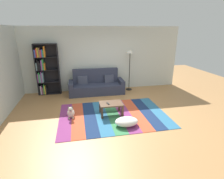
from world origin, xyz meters
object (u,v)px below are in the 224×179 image
object	(u,v)px
bookshelf	(45,70)
standing_lamp	(130,57)
couch	(96,85)
dog	(71,113)
tv_remote	(108,103)
coffee_table	(111,105)
pouf	(126,122)

from	to	relation	value
bookshelf	standing_lamp	bearing A→B (deg)	-2.30
couch	dog	size ratio (longest dim) A/B	5.69
standing_lamp	tv_remote	world-z (taller)	standing_lamp
couch	coffee_table	bearing A→B (deg)	-84.29
bookshelf	dog	xyz separation A→B (m)	(1.01, -2.35, -0.86)
bookshelf	tv_remote	distance (m)	3.30
coffee_table	tv_remote	distance (m)	0.14
coffee_table	dog	distance (m)	1.25
bookshelf	dog	world-z (taller)	bookshelf
couch	tv_remote	size ratio (longest dim) A/B	15.07
bookshelf	standing_lamp	world-z (taller)	bookshelf
couch	standing_lamp	size ratio (longest dim) A/B	1.28
pouf	bookshelf	bearing A→B (deg)	128.77
couch	pouf	distance (m)	2.92
couch	tv_remote	world-z (taller)	couch
pouf	dog	distance (m)	1.73
coffee_table	tv_remote	bearing A→B (deg)	-163.48
coffee_table	pouf	distance (m)	0.83
bookshelf	tv_remote	world-z (taller)	bookshelf
coffee_table	pouf	world-z (taller)	coffee_table
standing_lamp	bookshelf	bearing A→B (deg)	177.70
bookshelf	couch	bearing A→B (deg)	-7.94
pouf	tv_remote	bearing A→B (deg)	118.67
pouf	standing_lamp	world-z (taller)	standing_lamp
couch	pouf	xyz separation A→B (m)	(0.50, -2.87, -0.21)
couch	tv_remote	bearing A→B (deg)	-87.20
bookshelf	pouf	bearing A→B (deg)	-51.23
dog	tv_remote	distance (m)	1.16
couch	dog	bearing A→B (deg)	-116.44
coffee_table	tv_remote	xyz separation A→B (m)	(-0.11, -0.03, 0.08)
bookshelf	tv_remote	xyz separation A→B (m)	(2.14, -2.43, -0.62)
standing_lamp	tv_remote	bearing A→B (deg)	-120.79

